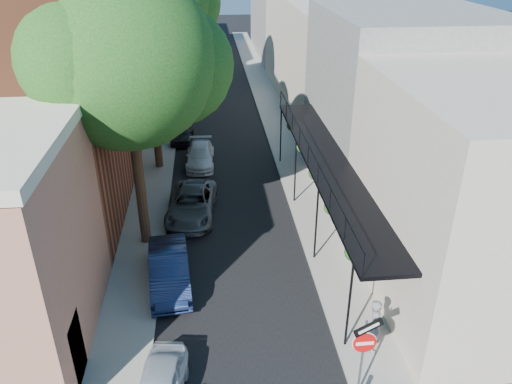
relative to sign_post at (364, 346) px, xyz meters
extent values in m
cube|color=black|center=(-3.16, 29.03, -2.03)|extent=(6.00, 64.00, 0.01)
cube|color=gray|center=(-7.16, 29.03, -1.98)|extent=(2.00, 64.00, 0.12)
cube|color=gray|center=(0.84, 29.03, -1.98)|extent=(2.00, 64.00, 0.12)
cube|color=beige|center=(-8.21, 1.53, -0.84)|extent=(0.10, 1.20, 2.20)
cube|color=brown|center=(-13.16, 13.03, 3.96)|extent=(10.00, 12.00, 12.00)
cube|color=gray|center=(-8.18, 13.03, 5.96)|extent=(0.06, 7.00, 4.00)
cube|color=gray|center=(-12.16, 25.03, 2.46)|extent=(8.00, 12.00, 9.00)
cube|color=#B4A894|center=(-12.16, 39.03, 2.96)|extent=(8.00, 16.00, 10.00)
cube|color=#B9755F|center=(-12.16, 53.03, 1.96)|extent=(8.00, 12.00, 8.00)
cube|color=#B4A894|center=(5.84, 4.53, 1.96)|extent=(8.00, 9.00, 8.00)
cube|color=gray|center=(5.84, 14.03, 2.46)|extent=(8.00, 10.00, 9.00)
cube|color=#B4A894|center=(5.84, 29.03, 1.96)|extent=(8.00, 20.00, 8.00)
cube|color=gray|center=(5.84, 47.03, 2.96)|extent=(8.00, 16.00, 10.00)
cube|color=black|center=(1.04, 9.03, 1.46)|extent=(2.00, 16.00, 0.15)
cube|color=black|center=(0.09, 9.03, 2.34)|extent=(0.05, 16.00, 0.05)
cylinder|color=black|center=(0.14, 2.03, -0.23)|extent=(0.08, 0.08, 3.40)
cylinder|color=black|center=(0.14, 17.03, -0.23)|extent=(0.08, 0.08, 3.40)
sphere|color=#154112|center=(0.44, 3.03, 1.01)|extent=(0.60, 0.60, 0.60)
sphere|color=#154112|center=(0.44, 9.03, 1.01)|extent=(0.60, 0.60, 0.60)
sphere|color=#154112|center=(0.44, 15.03, 1.01)|extent=(0.60, 0.60, 0.60)
cylinder|color=#595B60|center=(-0.01, 0.03, -0.59)|extent=(0.07, 0.07, 2.90)
cylinder|color=red|center=(-0.01, -0.01, 0.11)|extent=(0.66, 0.04, 0.66)
cube|color=white|center=(-0.01, -0.04, 0.11)|extent=(0.50, 0.02, 0.10)
cylinder|color=white|center=(-0.01, 0.01, 0.11)|extent=(0.70, 0.02, 0.70)
cube|color=black|center=(0.04, -0.02, 0.66)|extent=(0.89, 0.15, 0.58)
cube|color=white|center=(0.04, -0.05, 0.66)|extent=(0.60, 0.10, 0.31)
cylinder|color=#352615|center=(-6.96, 9.03, 1.46)|extent=(0.44, 0.44, 7.00)
sphere|color=#154112|center=(-6.96, 9.03, 5.98)|extent=(6.80, 6.80, 6.80)
sphere|color=#154112|center=(-5.26, 10.05, 5.48)|extent=(4.76, 4.76, 4.76)
cylinder|color=#352615|center=(-6.96, 17.03, 1.11)|extent=(0.44, 0.44, 6.30)
sphere|color=#154112|center=(-6.96, 17.03, 5.16)|extent=(6.00, 6.00, 6.00)
sphere|color=#154112|center=(-5.46, 17.93, 4.66)|extent=(4.20, 4.20, 4.20)
cylinder|color=#352615|center=(-6.96, 26.03, 1.64)|extent=(0.44, 0.44, 7.35)
sphere|color=#154112|center=(-5.21, 27.08, 5.86)|extent=(4.90, 4.90, 4.90)
imported|color=#162144|center=(-5.76, 5.95, -1.34)|extent=(1.86, 4.34, 1.39)
imported|color=#4E5154|center=(-4.96, 11.22, -1.39)|extent=(2.64, 4.86, 1.29)
imported|color=silver|center=(-4.58, 17.26, -1.47)|extent=(1.70, 3.95, 1.13)
imported|color=black|center=(-5.76, 21.24, -1.45)|extent=(1.55, 3.51, 1.17)
imported|color=gray|center=(-5.65, 26.81, -1.41)|extent=(1.43, 3.82, 1.25)
imported|color=slate|center=(0.97, 1.75, -0.95)|extent=(0.55, 0.76, 1.94)
camera|label=1|loc=(-4.00, -9.91, 10.09)|focal=35.00mm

